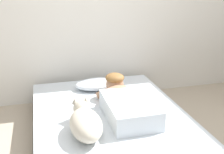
% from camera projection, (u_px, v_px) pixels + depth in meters
% --- Properties ---
extents(back_wall, '(4.47, 0.12, 2.50)m').
position_uv_depth(back_wall, '(106.00, 0.00, 3.41)').
color(back_wall, silver).
rests_on(back_wall, ground).
extents(bed, '(1.47, 1.94, 0.29)m').
position_uv_depth(bed, '(110.00, 126.00, 2.73)').
color(bed, '#4C4742').
rests_on(bed, ground).
extents(pillow, '(0.52, 0.32, 0.11)m').
position_uv_depth(pillow, '(98.00, 84.00, 3.23)').
color(pillow, silver).
rests_on(pillow, bed).
extents(person_lying, '(0.43, 0.92, 0.27)m').
position_uv_depth(person_lying, '(125.00, 102.00, 2.66)').
color(person_lying, silver).
rests_on(person_lying, bed).
extents(dog, '(0.26, 0.57, 0.21)m').
position_uv_depth(dog, '(85.00, 122.00, 2.28)').
color(dog, beige).
rests_on(dog, bed).
extents(coffee_cup, '(0.12, 0.09, 0.07)m').
position_uv_depth(coffee_cup, '(115.00, 88.00, 3.16)').
color(coffee_cup, '#D84C47').
rests_on(coffee_cup, bed).
extents(cell_phone, '(0.07, 0.14, 0.01)m').
position_uv_depth(cell_phone, '(123.00, 104.00, 2.83)').
color(cell_phone, black).
rests_on(cell_phone, bed).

